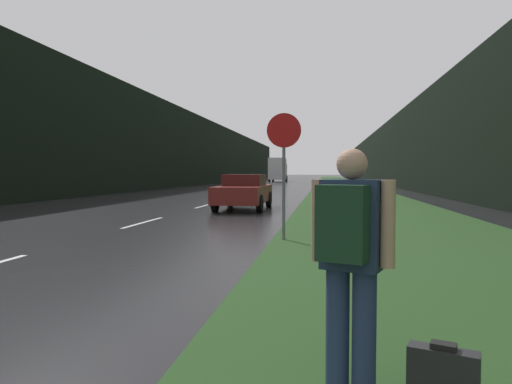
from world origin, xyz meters
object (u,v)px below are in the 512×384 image
Objects in this scene: suitcase at (443,373)px; delivery_truck at (278,169)px; car_passing_near at (244,191)px; hitchhiker_with_backpack at (350,254)px; stop_sign at (284,160)px.

delivery_truck reaches higher than suitcase.
car_passing_near is 0.59× the size of delivery_truck.
delivery_truck is (-7.68, 70.06, 1.02)m from hitchhiker_with_backpack.
hitchhiker_with_backpack is 70.49m from delivery_truck.
hitchhiker_with_backpack is 0.22× the size of delivery_truck.
delivery_truck is at bearing 116.66° from suitcase.
hitchhiker_with_backpack reaches higher than car_passing_near.
stop_sign reaches higher than car_passing_near.
stop_sign is 1.69× the size of hitchhiker_with_backpack.
stop_sign is at bearing 123.60° from suitcase.
car_passing_near is at bearing -85.58° from delivery_truck.
suitcase is (0.62, 0.02, -0.79)m from hitchhiker_with_backpack.
car_passing_near is (-3.45, 15.21, -0.23)m from hitchhiker_with_backpack.
stop_sign is 0.37× the size of delivery_truck.
hitchhiker_with_backpack is at bearing -157.99° from suitcase.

